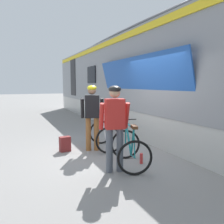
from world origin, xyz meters
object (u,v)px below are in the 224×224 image
Objects in this scene: cyclist_far_in_red at (115,121)px; bicycle_far_teal at (130,148)px; train_car at (161,80)px; water_bottle_near_the_bikes at (141,158)px; cyclist_near_in_dark at (92,112)px; backpack_on_platform at (65,144)px; bicycle_near_silver at (105,134)px.

bicycle_far_teal is at bearing 17.02° from cyclist_far_in_red.
water_bottle_near_the_bikes is (-2.57, -2.83, -1.85)m from train_car.
cyclist_far_in_red is at bearing -162.98° from bicycle_far_teal.
bicycle_far_teal is (-2.89, -2.87, -1.56)m from train_car.
cyclist_near_in_dark is at bearing 102.27° from bicycle_far_teal.
water_bottle_near_the_bikes is (0.75, 0.17, -0.93)m from cyclist_far_in_red.
bicycle_far_teal is (0.33, -1.50, -0.65)m from cyclist_near_in_dark.
water_bottle_near_the_bikes is at bearing 7.32° from bicycle_far_teal.
cyclist_near_in_dark is 1.63m from cyclist_far_in_red.
backpack_on_platform is at bearing 129.29° from water_bottle_near_the_bikes.
water_bottle_near_the_bikes is (1.36, -1.66, -0.08)m from backpack_on_platform.
train_car is 4.25m from water_bottle_near_the_bikes.
cyclist_far_in_red reaches higher than bicycle_near_silver.
cyclist_near_in_dark is 1.00× the size of cyclist_far_in_red.
train_car is 50.05× the size of backpack_on_platform.
train_car is 16.23× the size of bicycle_far_teal.
bicycle_near_silver reaches higher than water_bottle_near_the_bikes.
train_car reaches higher than bicycle_near_silver.
backpack_on_platform is 1.68× the size of water_bottle_near_the_bikes.
cyclist_near_in_dark is 0.75m from bicycle_near_silver.
bicycle_near_silver is at bearing 74.09° from cyclist_far_in_red.
cyclist_far_in_red is 0.79m from bicycle_far_teal.
train_car is 11.36× the size of cyclist_far_in_red.
backpack_on_platform is at bearing 108.38° from cyclist_far_in_red.
bicycle_near_silver is at bearing 100.75° from water_bottle_near_the_bikes.
train_car is at bearing 44.80° from bicycle_far_teal.
backpack_on_platform is 2.14m from water_bottle_near_the_bikes.
bicycle_near_silver is (0.47, 1.64, -0.65)m from cyclist_far_in_red.
bicycle_near_silver is 1.52m from bicycle_far_teal.
water_bottle_near_the_bikes is at bearing 12.92° from cyclist_far_in_red.
cyclist_near_in_dark reaches higher than water_bottle_near_the_bikes.
bicycle_near_silver is 0.95× the size of bicycle_far_teal.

